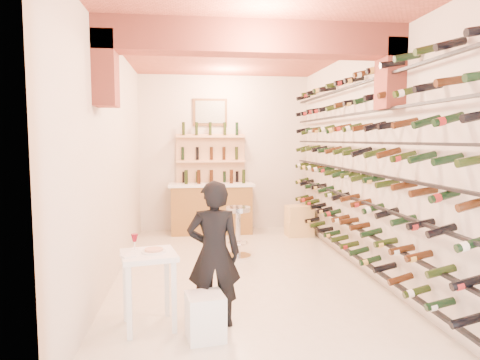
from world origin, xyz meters
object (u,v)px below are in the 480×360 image
Objects in this scene: white_stool at (205,316)px; person at (214,254)px; crate_lower at (299,228)px; chrome_barstool at (238,228)px; tasting_table at (149,266)px; back_counter at (211,207)px; wine_rack at (348,164)px.

person is at bearing 70.87° from white_stool.
person reaches higher than crate_lower.
chrome_barstool reaches higher than white_stool.
white_stool is at bearing 72.43° from person.
crate_lower is at bearing -114.79° from person.
white_stool is 0.29× the size of person.
person is 1.82× the size of chrome_barstool.
white_stool is at bearing -42.75° from tasting_table.
tasting_table is (-0.85, -4.27, 0.10)m from back_counter.
wine_rack is 13.19× the size of white_stool.
white_stool is at bearing -93.76° from back_counter.
person is at bearing -116.36° from crate_lower.
white_stool is 0.84× the size of crate_lower.
back_counter is (-1.83, 2.65, -1.02)m from wine_rack.
white_stool is (-2.13, -1.95, -1.33)m from wine_rack.
crate_lower is (1.37, 1.36, -0.32)m from chrome_barstool.
tasting_table reaches higher than white_stool.
person is 2.90× the size of crate_lower.
white_stool reaches higher than crate_lower.
wine_rack is at bearing -55.34° from back_counter.
back_counter is 4.31m from person.
chrome_barstool is at bearing -79.80° from back_counter.
wine_rack is 6.97× the size of chrome_barstool.
tasting_table is at bearing 149.57° from white_stool.
back_counter reaches higher than chrome_barstool.
back_counter is at bearing 124.66° from wine_rack.
tasting_table is 2.15× the size of white_stool.
crate_lower is (2.00, 4.12, -0.06)m from white_stool.
tasting_table is at bearing -148.82° from wine_rack.
back_counter is 4.62m from white_stool.
crate_lower is (-0.13, 2.18, -1.39)m from wine_rack.
chrome_barstool is (-1.50, 0.82, -1.07)m from wine_rack.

